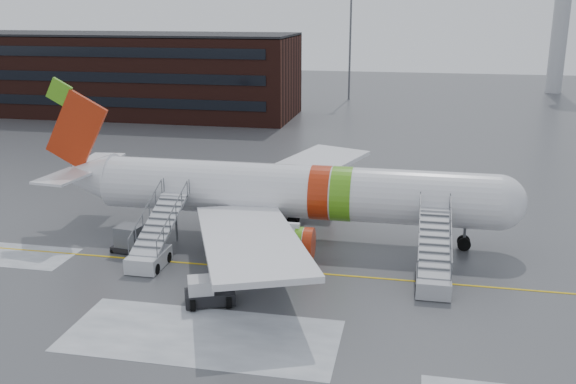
% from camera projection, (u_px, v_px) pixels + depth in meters
% --- Properties ---
extents(ground, '(260.00, 260.00, 0.00)m').
position_uv_depth(ground, '(342.00, 269.00, 40.98)').
color(ground, '#494C4F').
rests_on(ground, ground).
extents(airliner, '(35.03, 32.97, 11.18)m').
position_uv_depth(airliner, '(281.00, 191.00, 45.88)').
color(airliner, white).
rests_on(airliner, ground).
extents(airstair_fwd, '(2.05, 7.70, 3.48)m').
position_uv_depth(airstair_fwd, '(433.00, 269.00, 38.35)').
color(airstair_fwd, '#A4A6AB').
rests_on(airstair_fwd, ground).
extents(airstair_aft, '(2.05, 7.70, 3.48)m').
position_uv_depth(airstair_aft, '(153.00, 247.00, 41.73)').
color(airstair_aft, silver).
rests_on(airstair_aft, ground).
extents(pushback_tug, '(3.13, 2.79, 1.58)m').
position_uv_depth(pushback_tug, '(206.00, 293.00, 35.97)').
color(pushback_tug, black).
rests_on(pushback_tug, ground).
extents(uld_container, '(2.43, 1.91, 1.82)m').
position_uv_depth(uld_container, '(130.00, 239.00, 43.78)').
color(uld_container, black).
rests_on(uld_container, ground).
extents(terminal_building, '(62.00, 16.11, 12.30)m').
position_uv_depth(terminal_building, '(96.00, 73.00, 99.54)').
color(terminal_building, '#3F1E16').
rests_on(terminal_building, ground).
extents(light_mast_far_n, '(1.20, 1.20, 24.25)m').
position_uv_depth(light_mast_far_n, '(351.00, 20.00, 112.08)').
color(light_mast_far_n, '#595B60').
rests_on(light_mast_far_n, ground).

